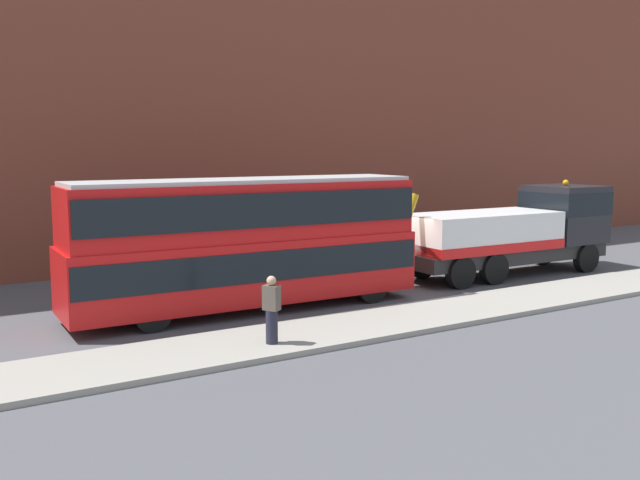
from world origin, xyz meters
TOP-DOWN VIEW (x-y plane):
  - ground_plane at (0.00, 0.00)m, footprint 120.00×120.00m
  - near_kerb at (0.00, -4.20)m, footprint 60.00×2.80m
  - building_facade at (0.00, 8.35)m, footprint 60.00×1.50m
  - recovery_tow_truck at (5.58, -0.52)m, footprint 10.17×2.86m
  - double_decker_bus at (-6.10, -0.51)m, footprint 11.10×2.83m
  - pedestrian_onlooker at (-7.42, -4.66)m, footprint 0.42×0.48m

SIDE VIEW (x-z plane):
  - ground_plane at x=0.00m, z-range 0.00..0.00m
  - near_kerb at x=0.00m, z-range 0.00..0.15m
  - pedestrian_onlooker at x=-7.42m, z-range 0.13..1.84m
  - recovery_tow_truck at x=5.58m, z-range -0.08..3.59m
  - double_decker_bus at x=-6.10m, z-range 0.20..4.26m
  - building_facade at x=0.00m, z-range 0.07..16.07m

